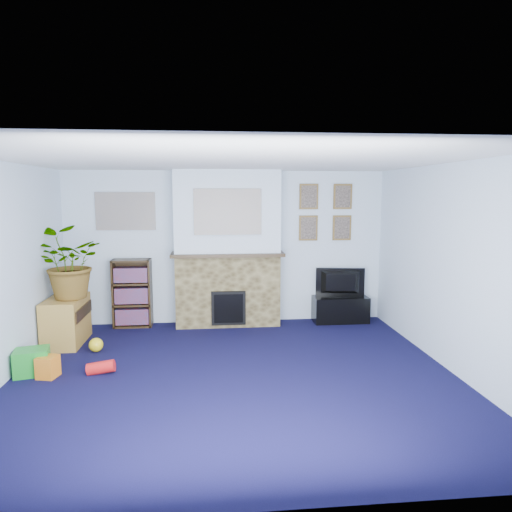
{
  "coord_description": "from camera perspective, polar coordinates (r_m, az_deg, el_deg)",
  "views": [
    {
      "loc": [
        -0.24,
        -4.93,
        2.05
      ],
      "look_at": [
        0.33,
        0.88,
        1.25
      ],
      "focal_mm": 32.0,
      "sensor_mm": 36.0,
      "label": 1
    }
  ],
  "objects": [
    {
      "name": "collage_main",
      "position": [
        6.78,
        -3.56,
        5.54
      ],
      "size": [
        1.0,
        0.03,
        0.68
      ],
      "primitive_type": "cube",
      "color": "gray",
      "rests_on": "chimney_breast"
    },
    {
      "name": "portrait_bl",
      "position": [
        7.35,
        6.55,
        3.49
      ],
      "size": [
        0.3,
        0.03,
        0.4
      ],
      "primitive_type": "cube",
      "color": "brown",
      "rests_on": "wall_back"
    },
    {
      "name": "television",
      "position": [
        7.41,
        10.53,
        -3.29
      ],
      "size": [
        0.79,
        0.22,
        0.45
      ],
      "primitive_type": "imported",
      "rotation": [
        0.0,
        0.0,
        2.99
      ],
      "color": "black",
      "rests_on": "tv_stand"
    },
    {
      "name": "wall_right",
      "position": [
        5.71,
        23.2,
        -1.36
      ],
      "size": [
        0.04,
        4.5,
        2.4
      ],
      "primitive_type": "cube",
      "color": "silver",
      "rests_on": "ground"
    },
    {
      "name": "toy_block",
      "position": [
        5.75,
        -24.57,
        -12.59
      ],
      "size": [
        0.24,
        0.24,
        0.24
      ],
      "primitive_type": "cube",
      "rotation": [
        0.0,
        0.0,
        -0.23
      ],
      "color": "orange",
      "rests_on": "ground"
    },
    {
      "name": "potted_plant",
      "position": [
        6.6,
        -22.69,
        -0.86
      ],
      "size": [
        0.96,
        0.86,
        0.97
      ],
      "primitive_type": "imported",
      "rotation": [
        0.0,
        0.0,
        3.27
      ],
      "color": "#26661E",
      "rests_on": "sideboard"
    },
    {
      "name": "mantel_teddy",
      "position": [
        6.99,
        -8.24,
        0.89
      ],
      "size": [
        0.14,
        0.14,
        0.14
      ],
      "primitive_type": "sphere",
      "color": "gray",
      "rests_on": "chimney_breast"
    },
    {
      "name": "toy_tube",
      "position": [
        5.66,
        -18.81,
        -13.07
      ],
      "size": [
        0.32,
        0.14,
        0.18
      ],
      "primitive_type": "cylinder",
      "rotation": [
        0.0,
        1.43,
        0.0
      ],
      "color": "red",
      "rests_on": "ground"
    },
    {
      "name": "portrait_tl",
      "position": [
        7.33,
        6.61,
        7.39
      ],
      "size": [
        0.3,
        0.03,
        0.4
      ],
      "primitive_type": "cube",
      "color": "brown",
      "rests_on": "wall_back"
    },
    {
      "name": "collage_left",
      "position": [
        7.29,
        -15.99,
        5.41
      ],
      "size": [
        0.9,
        0.03,
        0.58
      ],
      "primitive_type": "cube",
      "color": "gray",
      "rests_on": "wall_back"
    },
    {
      "name": "wall_front",
      "position": [
        2.83,
        -0.45,
        -9.63
      ],
      "size": [
        5.0,
        0.04,
        2.4
      ],
      "primitive_type": "cube",
      "color": "silver",
      "rests_on": "ground"
    },
    {
      "name": "mantel_clock",
      "position": [
        6.99,
        -3.61,
        1.0
      ],
      "size": [
        0.11,
        0.06,
        0.15
      ],
      "primitive_type": "cube",
      "color": "gold",
      "rests_on": "chimney_breast"
    },
    {
      "name": "portrait_tr",
      "position": [
        7.46,
        10.78,
        7.31
      ],
      "size": [
        0.3,
        0.03,
        0.4
      ],
      "primitive_type": "cube",
      "color": "brown",
      "rests_on": "wall_back"
    },
    {
      "name": "bookshelf",
      "position": [
        7.31,
        -15.18,
        -4.67
      ],
      "size": [
        0.58,
        0.28,
        1.05
      ],
      "color": "black",
      "rests_on": "ground"
    },
    {
      "name": "chimney_breast",
      "position": [
        7.04,
        -3.58,
        0.75
      ],
      "size": [
        1.72,
        0.5,
        2.4
      ],
      "color": "brown",
      "rests_on": "ground"
    },
    {
      "name": "wall_back",
      "position": [
        7.24,
        -3.64,
        1.07
      ],
      "size": [
        5.0,
        0.04,
        2.4
      ],
      "primitive_type": "cube",
      "color": "silver",
      "rests_on": "ground"
    },
    {
      "name": "ceiling",
      "position": [
        4.95,
        -2.85,
        11.89
      ],
      "size": [
        5.0,
        4.5,
        0.01
      ],
      "primitive_type": "cube",
      "color": "white",
      "rests_on": "wall_back"
    },
    {
      "name": "tv_stand",
      "position": [
        7.48,
        10.5,
        -6.42
      ],
      "size": [
        0.87,
        0.37,
        0.41
      ],
      "primitive_type": "cube",
      "color": "black",
      "rests_on": "ground"
    },
    {
      "name": "floor",
      "position": [
        5.35,
        -2.67,
        -14.7
      ],
      "size": [
        5.0,
        4.5,
        0.01
      ],
      "primitive_type": "cube",
      "color": "black",
      "rests_on": "ground"
    },
    {
      "name": "mantel_candle",
      "position": [
        7.01,
        -0.55,
        1.12
      ],
      "size": [
        0.05,
        0.05,
        0.17
      ],
      "primitive_type": "cylinder",
      "color": "#B2BFC6",
      "rests_on": "chimney_breast"
    },
    {
      "name": "green_crate",
      "position": [
        5.91,
        -26.21,
        -11.84
      ],
      "size": [
        0.42,
        0.37,
        0.29
      ],
      "primitive_type": "cube",
      "rotation": [
        0.0,
        0.0,
        0.23
      ],
      "color": "#198C26",
      "rests_on": "ground"
    },
    {
      "name": "portrait_br",
      "position": [
        7.48,
        10.68,
        3.48
      ],
      "size": [
        0.3,
        0.03,
        0.4
      ],
      "primitive_type": "cube",
      "color": "brown",
      "rests_on": "wall_back"
    },
    {
      "name": "toy_ball",
      "position": [
        6.4,
        -19.37,
        -10.45
      ],
      "size": [
        0.18,
        0.18,
        0.18
      ],
      "primitive_type": "sphere",
      "color": "yellow",
      "rests_on": "ground"
    },
    {
      "name": "sideboard",
      "position": [
        6.81,
        -22.63,
        -7.23
      ],
      "size": [
        0.46,
        0.82,
        0.64
      ],
      "primitive_type": "cube",
      "color": "#A77D35",
      "rests_on": "ground"
    },
    {
      "name": "mantel_can",
      "position": [
        7.05,
        2.32,
        0.99
      ],
      "size": [
        0.06,
        0.06,
        0.13
      ],
      "primitive_type": "cylinder",
      "color": "orange",
      "rests_on": "chimney_breast"
    }
  ]
}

